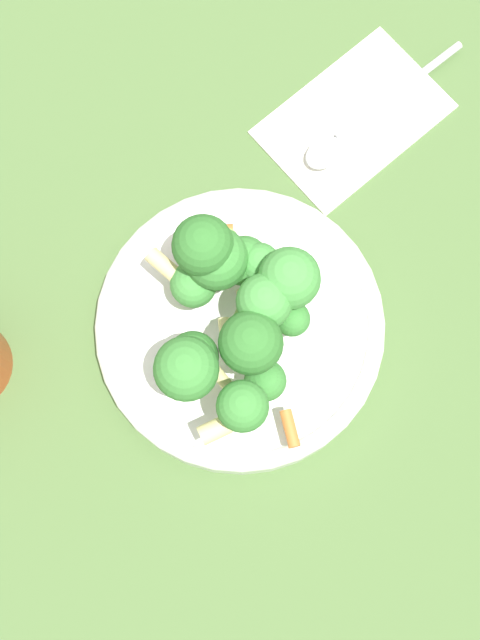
% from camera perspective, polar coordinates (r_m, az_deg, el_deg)
% --- Properties ---
extents(ground_plane, '(3.00, 3.00, 0.00)m').
position_cam_1_polar(ground_plane, '(0.74, 0.00, -0.88)').
color(ground_plane, '#4C6B38').
extents(bowl, '(0.23, 0.23, 0.04)m').
position_cam_1_polar(bowl, '(0.72, 0.00, -0.54)').
color(bowl, white).
rests_on(bowl, ground_plane).
extents(pasta_salad, '(0.16, 0.17, 0.09)m').
position_cam_1_polar(pasta_salad, '(0.65, -0.48, 0.86)').
color(pasta_salad, '#8CB766').
rests_on(pasta_salad, bowl).
extents(napkin, '(0.18, 0.14, 0.01)m').
position_cam_1_polar(napkin, '(0.80, 7.28, 12.67)').
color(napkin, white).
rests_on(napkin, ground_plane).
extents(spoon, '(0.17, 0.07, 0.01)m').
position_cam_1_polar(spoon, '(0.79, 7.56, 12.14)').
color(spoon, silver).
rests_on(spoon, napkin).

